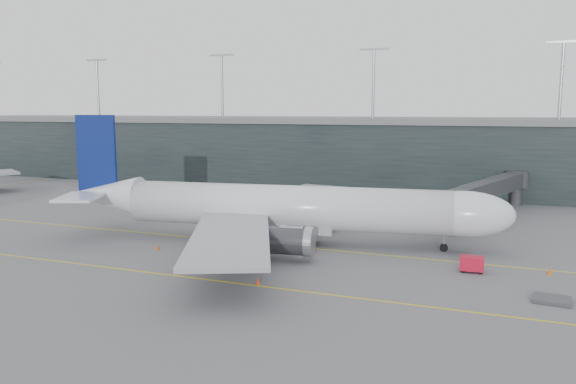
% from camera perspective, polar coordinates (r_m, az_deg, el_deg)
% --- Properties ---
extents(ground, '(320.00, 320.00, 0.00)m').
position_cam_1_polar(ground, '(76.52, -3.30, -4.44)').
color(ground, '#535358').
rests_on(ground, ground).
extents(taxiline_a, '(160.00, 0.25, 0.02)m').
position_cam_1_polar(taxiline_a, '(72.99, -4.61, -5.07)').
color(taxiline_a, gold).
rests_on(taxiline_a, ground).
extents(taxiline_b, '(160.00, 0.25, 0.02)m').
position_cam_1_polar(taxiline_b, '(59.50, -11.38, -8.33)').
color(taxiline_b, gold).
rests_on(taxiline_b, ground).
extents(taxiline_lead_main, '(0.25, 60.00, 0.02)m').
position_cam_1_polar(taxiline_lead_main, '(93.20, 4.61, -2.13)').
color(taxiline_lead_main, gold).
rests_on(taxiline_lead_main, ground).
extents(terminal, '(240.00, 36.00, 29.00)m').
position_cam_1_polar(terminal, '(129.98, 7.33, 4.18)').
color(terminal, black).
rests_on(terminal, ground).
extents(main_aircraft, '(57.94, 53.99, 16.25)m').
position_cam_1_polar(main_aircraft, '(71.46, -0.52, -1.61)').
color(main_aircraft, silver).
rests_on(main_aircraft, ground).
extents(jet_bridge, '(14.62, 42.65, 6.17)m').
position_cam_1_polar(jet_bridge, '(92.07, 18.28, 0.25)').
color(jet_bridge, '#2D2E32').
rests_on(jet_bridge, ground).
extents(gse_cart, '(2.50, 1.66, 1.66)m').
position_cam_1_polar(gse_cart, '(62.48, 18.17, -6.91)').
color(gse_cart, '#B20C25').
rests_on(gse_cart, ground).
extents(baggage_dolly, '(3.44, 2.86, 0.32)m').
position_cam_1_polar(baggage_dolly, '(55.99, 25.22, -9.85)').
color(baggage_dolly, '#37373C').
rests_on(baggage_dolly, ground).
extents(uld_a, '(2.50, 2.24, 1.89)m').
position_cam_1_polar(uld_a, '(86.82, -4.02, -2.24)').
color(uld_a, '#333237').
rests_on(uld_a, ground).
extents(uld_b, '(2.15, 1.87, 1.69)m').
position_cam_1_polar(uld_b, '(87.68, -1.40, -2.19)').
color(uld_b, '#333237').
rests_on(uld_b, ground).
extents(uld_c, '(2.41, 2.22, 1.77)m').
position_cam_1_polar(uld_c, '(85.23, 0.39, -2.46)').
color(uld_c, '#333237').
rests_on(uld_c, ground).
extents(cone_nose, '(0.48, 0.48, 0.77)m').
position_cam_1_polar(cone_nose, '(64.52, 25.06, -7.30)').
color(cone_nose, '#CC560B').
rests_on(cone_nose, ground).
extents(cone_wing_stbd, '(0.40, 0.40, 0.63)m').
position_cam_1_polar(cone_wing_stbd, '(55.64, -3.05, -9.02)').
color(cone_wing_stbd, red).
rests_on(cone_wing_stbd, ground).
extents(cone_wing_port, '(0.41, 0.41, 0.65)m').
position_cam_1_polar(cone_wing_port, '(82.51, 5.78, -3.30)').
color(cone_wing_port, orange).
rests_on(cone_wing_port, ground).
extents(cone_tail, '(0.48, 0.48, 0.77)m').
position_cam_1_polar(cone_tail, '(70.38, -13.17, -5.46)').
color(cone_tail, '#DB480C').
rests_on(cone_tail, ground).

